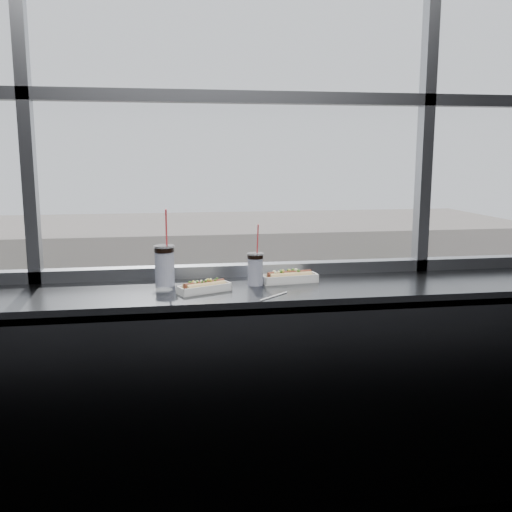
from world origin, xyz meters
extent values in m
plane|color=black|center=(0.00, 1.50, 0.55)|extent=(6.00, 0.00, 6.00)
plane|color=silver|center=(0.00, 1.52, 2.30)|extent=(6.00, 0.00, 6.00)
cube|color=#4E5153|center=(0.00, 1.23, 1.07)|extent=(6.00, 0.55, 0.06)
cube|color=#4E5153|center=(0.00, 0.97, 0.55)|extent=(6.00, 0.04, 1.04)
cube|color=white|center=(-0.20, 1.16, 1.10)|extent=(0.26, 0.17, 0.01)
cube|color=white|center=(-0.20, 1.16, 1.12)|extent=(0.26, 0.17, 0.03)
cylinder|color=tan|center=(-0.20, 1.16, 1.13)|extent=(0.19, 0.11, 0.04)
cylinder|color=maroon|center=(-0.20, 1.16, 1.14)|extent=(0.19, 0.10, 0.03)
cube|color=white|center=(0.23, 1.30, 1.10)|extent=(0.28, 0.12, 0.01)
cube|color=white|center=(0.23, 1.30, 1.12)|extent=(0.28, 0.12, 0.04)
cylinder|color=tan|center=(0.23, 1.30, 1.13)|extent=(0.22, 0.07, 0.05)
cylinder|color=maroon|center=(0.23, 1.30, 1.14)|extent=(0.22, 0.06, 0.03)
cylinder|color=white|center=(-0.38, 1.33, 1.19)|extent=(0.09, 0.09, 0.19)
cylinder|color=black|center=(-0.38, 1.33, 1.27)|extent=(0.10, 0.10, 0.02)
cylinder|color=silver|center=(-0.38, 1.33, 1.29)|extent=(0.10, 0.10, 0.01)
cylinder|color=#F03941|center=(-0.36, 1.32, 1.37)|extent=(0.01, 0.05, 0.19)
cylinder|color=white|center=(0.05, 1.27, 1.17)|extent=(0.07, 0.07, 0.15)
cylinder|color=black|center=(0.05, 1.27, 1.24)|extent=(0.08, 0.08, 0.02)
cylinder|color=silver|center=(0.05, 1.27, 1.25)|extent=(0.08, 0.08, 0.01)
cylinder|color=#F03941|center=(0.07, 1.26, 1.32)|extent=(0.01, 0.04, 0.16)
cylinder|color=white|center=(0.10, 1.02, 1.10)|extent=(0.15, 0.13, 0.01)
ellipsoid|color=silver|center=(-0.39, 1.19, 1.11)|extent=(0.10, 0.07, 0.02)
plane|color=#B2B1B0|center=(0.00, 45.00, -11.00)|extent=(120.00, 120.00, 0.00)
cube|color=black|center=(0.00, 21.50, -10.97)|extent=(80.00, 10.00, 0.06)
cube|color=#B2B1B0|center=(0.00, 29.50, -10.98)|extent=(80.00, 6.00, 0.04)
cube|color=gray|center=(0.00, 39.50, -7.00)|extent=(50.00, 14.00, 8.00)
imported|color=silver|center=(11.90, 25.50, -9.85)|extent=(2.98, 6.63, 2.18)
imported|color=#63011A|center=(-0.47, 17.50, -10.00)|extent=(2.72, 5.80, 1.89)
imported|color=#B31C25|center=(0.23, 25.50, -9.79)|extent=(3.17, 7.04, 2.31)
imported|color=#66605B|center=(-7.16, 29.88, -9.98)|extent=(0.87, 0.65, 1.96)
imported|color=#66605B|center=(10.71, 29.58, -9.82)|extent=(0.76, 1.01, 2.27)
imported|color=#66605B|center=(6.79, 29.15, -10.05)|extent=(0.81, 0.61, 1.83)
imported|color=#66605B|center=(0.69, 30.30, -9.85)|extent=(0.99, 0.74, 2.22)
cylinder|color=#47382B|center=(-7.98, 29.50, -9.69)|extent=(0.26, 0.26, 2.62)
sphere|color=#508533|center=(-7.98, 29.50, -7.29)|extent=(3.49, 3.49, 3.49)
cylinder|color=#47382B|center=(0.93, 29.50, -9.88)|extent=(0.22, 0.22, 2.25)
sphere|color=#508533|center=(0.93, 29.50, -7.82)|extent=(2.99, 2.99, 2.99)
cylinder|color=#47382B|center=(12.37, 29.50, -9.66)|extent=(0.27, 0.27, 2.69)
sphere|color=#508533|center=(12.37, 29.50, -7.19)|extent=(3.58, 3.58, 3.58)
camera|label=1|loc=(-0.37, -1.38, 1.72)|focal=40.00mm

